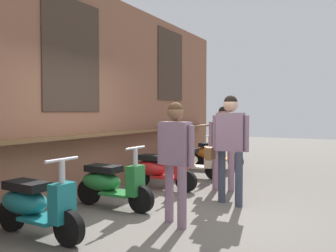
{
  "coord_description": "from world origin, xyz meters",
  "views": [
    {
      "loc": [
        -4.44,
        -2.3,
        1.48
      ],
      "look_at": [
        2.12,
        1.2,
        1.19
      ],
      "focal_mm": 38.56,
      "sensor_mm": 36.0,
      "label": 1
    }
  ],
  "objects": [
    {
      "name": "shopper_browsing",
      "position": [
        -0.27,
        -0.19,
        0.98
      ],
      "size": [
        0.3,
        0.55,
        1.6
      ],
      "rotation": [
        0.0,
        0.0,
        3.05
      ],
      "color": "gray",
      "rests_on": "ground_plane"
    },
    {
      "name": "scooter_green",
      "position": [
        -0.01,
        1.08,
        0.39
      ],
      "size": [
        0.46,
        1.4,
        0.97
      ],
      "rotation": [
        0.0,
        0.0,
        -1.6
      ],
      "color": "#237533",
      "rests_on": "ground_plane"
    },
    {
      "name": "market_stall_facade",
      "position": [
        -0.0,
        2.02,
        1.83
      ],
      "size": [
        11.91,
        0.61,
        3.67
      ],
      "color": "#8C5B44",
      "rests_on": "ground_plane"
    },
    {
      "name": "scooter_red",
      "position": [
        1.52,
        1.08,
        0.39
      ],
      "size": [
        0.46,
        1.4,
        0.97
      ],
      "rotation": [
        0.0,
        0.0,
        -1.57
      ],
      "color": "red",
      "rests_on": "ground_plane"
    },
    {
      "name": "scooter_teal",
      "position": [
        -1.47,
        1.08,
        0.39
      ],
      "size": [
        0.47,
        1.4,
        0.97
      ],
      "rotation": [
        0.0,
        0.0,
        -1.62
      ],
      "color": "#197075",
      "rests_on": "ground_plane"
    },
    {
      "name": "shopper_passing",
      "position": [
        2.01,
        -0.03,
        0.95
      ],
      "size": [
        0.41,
        0.64,
        1.59
      ],
      "rotation": [
        0.0,
        0.0,
        3.46
      ],
      "color": "gray",
      "rests_on": "ground_plane"
    },
    {
      "name": "ground_plane",
      "position": [
        0.0,
        0.0,
        0.0
      ],
      "size": [
        33.36,
        33.36,
        0.0
      ],
      "primitive_type": "plane",
      "color": "#605B54"
    },
    {
      "name": "scooter_orange",
      "position": [
        4.5,
        1.08,
        0.39
      ],
      "size": [
        0.46,
        1.4,
        0.97
      ],
      "rotation": [
        0.0,
        0.0,
        -1.55
      ],
      "color": "orange",
      "rests_on": "ground_plane"
    },
    {
      "name": "shopper_with_handbag",
      "position": [
        1.06,
        -0.47,
        1.07
      ],
      "size": [
        0.31,
        0.67,
        1.74
      ],
      "rotation": [
        0.0,
        0.0,
        3.2
      ],
      "color": "#383D4C",
      "rests_on": "ground_plane"
    },
    {
      "name": "scooter_cream",
      "position": [
        2.97,
        1.08,
        0.39
      ],
      "size": [
        0.46,
        1.4,
        0.97
      ],
      "rotation": [
        0.0,
        0.0,
        -1.59
      ],
      "color": "beige",
      "rests_on": "ground_plane"
    }
  ]
}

